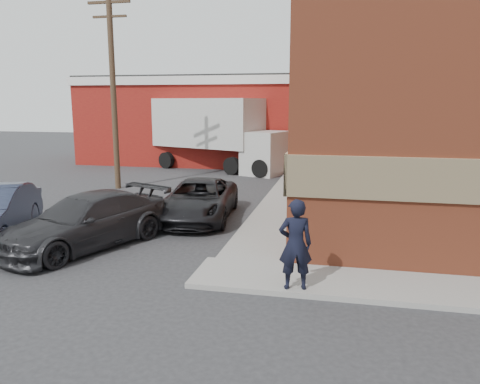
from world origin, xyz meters
The scene contains 8 objects.
ground centered at (0.00, 0.00, 0.00)m, with size 90.00×90.00×0.00m, color #28282B.
sidewalk_west centered at (0.60, 9.00, 0.06)m, with size 1.80×18.00×0.12m, color gray.
warehouse centered at (-6.00, 20.00, 2.81)m, with size 16.30×8.30×5.60m.
utility_pole centered at (-7.50, 9.00, 4.75)m, with size 2.00×0.26×9.00m.
man centered at (1.87, -1.55, 1.09)m, with size 0.71×0.47×1.94m, color black.
suv_a centered at (-2.03, 4.19, 0.68)m, with size 2.26×4.90×1.36m, color black.
suv_b centered at (-4.16, 0.50, 0.74)m, with size 2.07×5.09×1.48m, color #28282B.
box_truck centered at (-4.30, 15.72, 2.42)m, with size 8.84×5.28×4.19m.
Camera 1 is at (2.73, -10.96, 4.03)m, focal length 35.00 mm.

